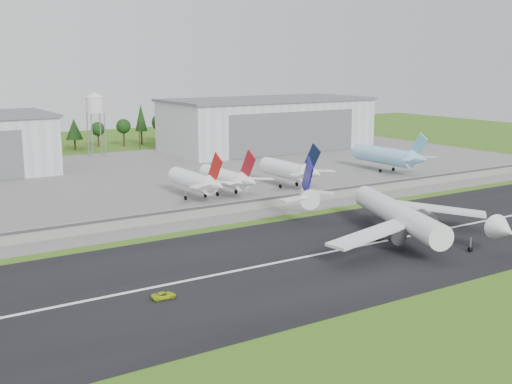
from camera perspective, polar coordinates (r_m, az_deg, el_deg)
ground at (r=147.26m, az=12.30°, el=-5.57°), size 600.00×600.00×0.00m
runway at (r=154.15m, az=9.68°, el=-4.68°), size 320.00×60.00×0.10m
runway_centerline at (r=154.14m, az=9.68°, el=-4.66°), size 220.00×1.00×0.02m
apron at (r=244.65m, az=-7.85°, el=1.38°), size 320.00×150.00×0.10m
blast_fence at (r=188.29m, az=0.49°, el=-1.01°), size 240.00×0.61×3.50m
hangar_east at (r=318.30m, az=1.01°, el=6.09°), size 102.00×47.00×25.20m
water_tower at (r=300.16m, az=-14.13°, el=7.71°), size 8.40×8.40×29.40m
utility_poles at (r=318.28m, az=-13.93°, el=3.47°), size 230.00×3.00×12.00m
treeline at (r=332.42m, az=-14.77°, el=3.75°), size 320.00×16.00×22.00m
main_airliner at (r=159.67m, az=12.62°, el=-2.43°), size 53.56×57.36×18.17m
ground_vehicle at (r=119.67m, az=-8.20°, el=-9.08°), size 4.60×2.25×1.26m
parked_jet_red_a at (r=200.86m, az=-5.24°, el=0.98°), size 7.36×31.29×16.56m
parked_jet_red_b at (r=206.24m, az=-2.43°, el=1.28°), size 7.36×31.29×16.51m
parked_jet_navy at (r=219.47m, az=3.15°, el=1.96°), size 7.36×31.29×16.78m
parked_jet_skyblue at (r=255.88m, az=11.82°, el=3.15°), size 7.36×37.29×17.08m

